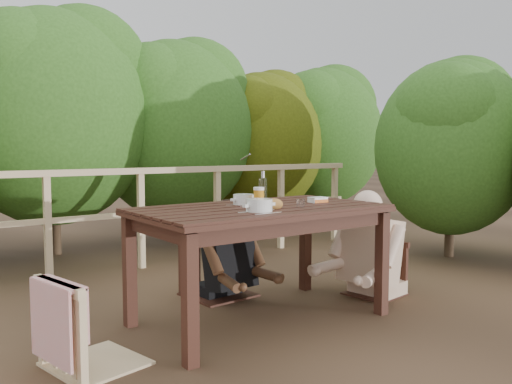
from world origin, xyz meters
TOP-DOWN VIEW (x-y plane):
  - ground at (0.00, 0.00)m, footprint 60.00×60.00m
  - table at (0.00, 0.00)m, footprint 1.70×0.96m
  - chair_left at (-1.20, -0.08)m, footprint 0.57×0.57m
  - chair_far at (0.09, 0.69)m, footprint 0.53×0.53m
  - chair_right at (1.15, -0.04)m, footprint 0.46×0.46m
  - woman at (0.09, 0.71)m, footprint 0.53×0.64m
  - diner_right at (1.18, -0.04)m, footprint 0.78×0.67m
  - railing at (0.00, 2.00)m, footprint 5.60×0.10m
  - hedge_row at (0.40, 3.20)m, footprint 6.60×1.60m
  - soup_near at (-0.18, -0.23)m, footprint 0.29×0.29m
  - soup_far at (-0.02, 0.17)m, footprint 0.26×0.26m
  - bread_roll at (-0.01, -0.15)m, footprint 0.14×0.11m
  - beer_glass at (0.01, 0.03)m, footprint 0.08×0.08m
  - bottle at (0.13, 0.14)m, footprint 0.06×0.06m
  - tumbler at (0.18, -0.21)m, footprint 0.06×0.06m
  - butter_tub at (0.50, -0.04)m, footprint 0.14×0.10m

SIDE VIEW (x-z plane):
  - ground at x=0.00m, z-range 0.00..0.00m
  - table at x=0.00m, z-range 0.00..0.79m
  - chair_right at x=1.15m, z-range 0.00..0.82m
  - chair_left at x=-1.20m, z-range 0.00..0.97m
  - chair_far at x=0.09m, z-range 0.00..1.01m
  - railing at x=0.00m, z-range 0.00..1.01m
  - woman at x=0.09m, z-range 0.00..1.22m
  - diner_right at x=1.18m, z-range 0.00..1.43m
  - butter_tub at x=0.50m, z-range 0.79..0.84m
  - tumbler at x=0.18m, z-range 0.79..0.86m
  - bread_roll at x=-0.01m, z-range 0.79..0.87m
  - soup_far at x=-0.02m, z-range 0.79..0.88m
  - soup_near at x=-0.18m, z-range 0.79..0.88m
  - beer_glass at x=0.01m, z-range 0.79..0.93m
  - bottle at x=0.13m, z-range 0.79..1.04m
  - hedge_row at x=0.40m, z-range 0.00..3.80m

